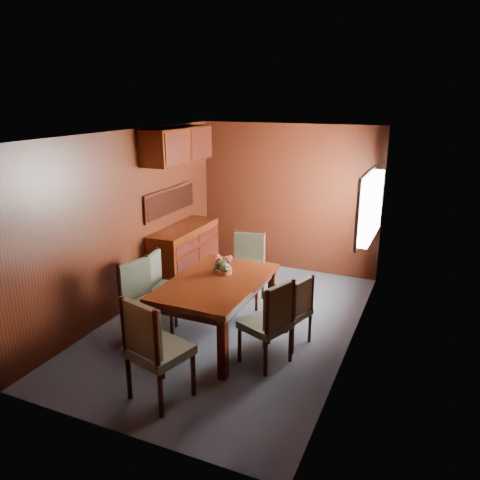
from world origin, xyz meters
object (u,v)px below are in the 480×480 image
at_px(dining_table, 216,289).
at_px(chair_head, 153,345).
at_px(sideboard, 185,255).
at_px(chair_right_near, 271,319).
at_px(flower_centerpiece, 223,264).
at_px(chair_left_near, 142,297).

distance_m(dining_table, chair_head, 1.33).
xyz_separation_m(sideboard, chair_head, (1.24, -2.74, 0.15)).
height_order(chair_right_near, flower_centerpiece, flower_centerpiece).
bearing_deg(dining_table, chair_left_near, -154.68).
relative_size(dining_table, chair_right_near, 1.64).
relative_size(chair_left_near, chair_right_near, 1.01).
bearing_deg(flower_centerpiece, dining_table, -83.84).
distance_m(dining_table, chair_right_near, 0.85).
bearing_deg(dining_table, sideboard, 131.57).
height_order(dining_table, chair_right_near, chair_right_near).
relative_size(chair_left_near, flower_centerpiece, 4.13).
distance_m(chair_right_near, chair_head, 1.31).
bearing_deg(chair_left_near, flower_centerpiece, 144.86).
xyz_separation_m(dining_table, flower_centerpiece, (-0.03, 0.23, 0.22)).
height_order(sideboard, chair_left_near, chair_left_near).
distance_m(chair_left_near, flower_centerpiece, 1.03).
xyz_separation_m(chair_right_near, flower_centerpiece, (-0.81, 0.52, 0.32)).
bearing_deg(sideboard, chair_right_near, -39.87).
bearing_deg(dining_table, chair_right_near, -20.05).
bearing_deg(chair_left_near, chair_head, 56.11).
distance_m(sideboard, chair_head, 3.01).
bearing_deg(chair_head, chair_right_near, 67.63).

